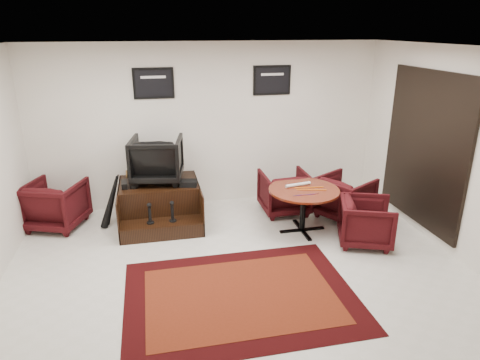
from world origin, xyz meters
name	(u,v)px	position (x,y,z in m)	size (l,w,h in m)	color
ground	(240,273)	(0.00, 0.00, 0.00)	(6.00, 6.00, 0.00)	silver
room_shell	(271,135)	(0.41, 0.12, 1.79)	(6.02, 5.02, 2.81)	beige
area_rug	(241,296)	(-0.10, -0.50, 0.01)	(2.71, 2.03, 0.01)	black
shine_podium	(160,204)	(-0.94, 1.82, 0.30)	(1.26, 1.30, 0.65)	black
shine_chair	(157,157)	(-0.94, 1.96, 1.05)	(0.79, 0.74, 0.81)	black
shoes_pair	(128,184)	(-1.40, 1.78, 0.70)	(0.23, 0.26, 0.09)	black
polish_kit	(188,183)	(-0.48, 1.62, 0.70)	(0.27, 0.18, 0.09)	black
umbrella_black	(110,201)	(-1.70, 1.74, 0.44)	(0.33, 0.12, 0.89)	black
umbrella_hooked	(112,199)	(-1.68, 1.86, 0.43)	(0.32, 0.12, 0.87)	black
armchair_side	(55,202)	(-2.55, 1.96, 0.41)	(0.81, 0.76, 0.83)	black
meeting_table	(304,194)	(1.21, 0.98, 0.61)	(1.07, 1.07, 0.70)	#4C100A
table_chair_back	(284,190)	(1.15, 1.75, 0.40)	(0.77, 0.72, 0.79)	black
table_chair_window	(345,195)	(2.06, 1.31, 0.40)	(0.77, 0.72, 0.79)	black
table_chair_corner	(366,220)	(1.97, 0.41, 0.37)	(0.73, 0.68, 0.75)	black
paper_roll	(298,185)	(1.16, 1.12, 0.72)	(0.05, 0.05, 0.42)	silver
table_clutter	(309,190)	(1.27, 0.92, 0.71)	(0.57, 0.31, 0.01)	orange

